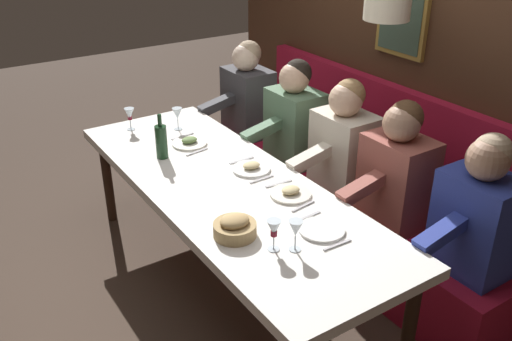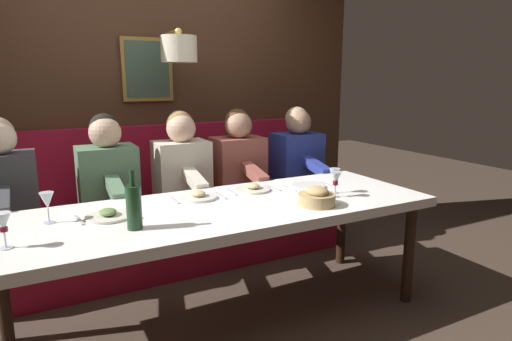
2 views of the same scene
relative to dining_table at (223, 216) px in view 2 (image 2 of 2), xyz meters
name	(u,v)px [view 2 (image 2 of 2)]	position (x,y,z in m)	size (l,w,h in m)	color
ground_plane	(224,320)	(0.00, 0.00, -0.68)	(12.00, 12.00, 0.00)	#423328
dining_table	(223,216)	(0.00, 0.00, 0.00)	(0.90, 2.57, 0.74)	white
banquette_bench	(179,239)	(0.89, 0.00, -0.45)	(0.52, 2.77, 0.45)	maroon
back_wall_panel	(154,92)	(1.46, 0.00, 0.69)	(0.59, 3.97, 2.90)	#422819
diner_nearest	(297,155)	(0.88, -1.09, 0.14)	(0.60, 0.40, 0.79)	#283893
diner_near	(238,161)	(0.88, -0.52, 0.14)	(0.60, 0.40, 0.79)	#934C42
diner_middle	(182,166)	(0.88, -0.04, 0.14)	(0.60, 0.40, 0.79)	beige
diner_far	(108,174)	(0.88, 0.50, 0.14)	(0.60, 0.40, 0.79)	#567A5B
diner_farthest	(3,184)	(0.88, 1.15, 0.14)	(0.60, 0.40, 0.79)	#3D3D42
place_setting_0	(108,215)	(0.08, 0.63, 0.08)	(0.24, 0.33, 0.05)	silver
place_setting_1	(308,186)	(0.15, -0.71, 0.07)	(0.24, 0.31, 0.01)	white
place_setting_2	(198,196)	(0.23, 0.07, 0.08)	(0.24, 0.31, 0.05)	silver
place_setting_3	(252,188)	(0.24, -0.32, 0.08)	(0.24, 0.32, 0.05)	silver
wine_glass_0	(336,179)	(-0.15, -0.71, 0.18)	(0.07, 0.07, 0.16)	silver
wine_glass_1	(3,223)	(-0.15, 1.10, 0.18)	(0.07, 0.07, 0.16)	silver
wine_glass_2	(335,176)	(-0.06, -0.77, 0.18)	(0.07, 0.07, 0.16)	silver
wine_glass_3	(47,201)	(0.14, 0.92, 0.18)	(0.07, 0.07, 0.16)	silver
wine_bottle	(134,206)	(-0.16, 0.54, 0.18)	(0.08, 0.08, 0.30)	#19381E
bread_bowl	(317,197)	(-0.24, -0.50, 0.11)	(0.22, 0.22, 0.12)	tan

